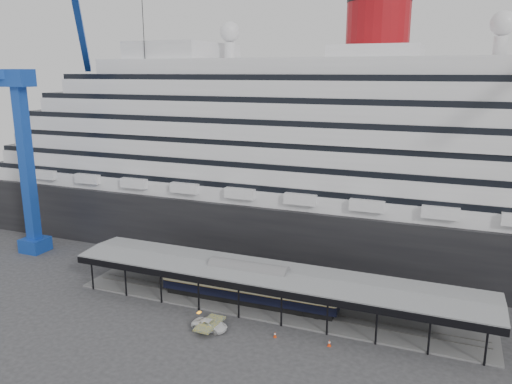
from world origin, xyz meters
TOP-DOWN VIEW (x-y plane):
  - ground at (0.00, 0.00)m, footprint 200.00×200.00m
  - cruise_ship at (0.05, 32.00)m, footprint 130.00×30.00m
  - platform_canopy at (0.00, 5.00)m, footprint 56.00×9.18m
  - crane_blue at (-45.11, 10.62)m, footprint 22.63×19.19m
  - port_truck at (-4.96, -3.20)m, footprint 4.51×2.25m
  - pullman_carriage at (-3.23, 5.00)m, footprint 24.80×3.62m
  - traffic_cone_left at (-6.80, -2.45)m, footprint 0.37×0.37m
  - traffic_cone_mid at (3.09, -1.96)m, footprint 0.49×0.49m
  - traffic_cone_right at (9.57, -1.50)m, footprint 0.44×0.44m

SIDE VIEW (x-z plane):
  - ground at x=0.00m, z-range 0.00..0.00m
  - traffic_cone_left at x=-6.80m, z-range 0.00..0.71m
  - traffic_cone_mid at x=3.09m, z-range 0.00..0.72m
  - traffic_cone_right at x=9.57m, z-range 0.00..0.79m
  - port_truck at x=-4.96m, z-range 0.00..1.23m
  - platform_canopy at x=0.00m, z-range -0.29..5.01m
  - pullman_carriage at x=-3.23m, z-range -9.23..15.08m
  - cruise_ship at x=0.05m, z-range -3.60..40.30m
  - crane_blue at x=-45.11m, z-range -3.84..43.76m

